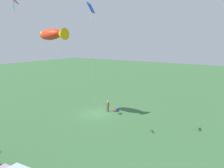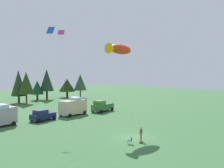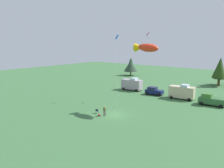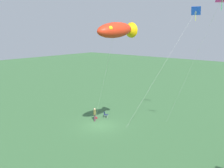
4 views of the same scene
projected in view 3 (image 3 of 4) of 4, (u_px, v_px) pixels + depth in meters
The scene contains 12 objects.
ground_plane at pixel (114, 114), 38.38m from camera, with size 160.00×160.00×0.00m, color #3A693A.
person_kite_flyer at pixel (105, 110), 37.44m from camera, with size 0.54×0.48×1.74m.
folding_chair at pixel (97, 111), 38.82m from camera, with size 0.64×0.64×0.82m.
backpack_on_grass at pixel (99, 115), 37.67m from camera, with size 0.32×0.22×0.22m, color #A51C2A.
van_motorhome_grey at pixel (132, 84), 57.86m from camera, with size 5.56×2.97×3.34m.
car_navy_hatch at pixel (154, 91), 52.80m from camera, with size 4.31×2.45×1.89m.
van_camper_beige at pixel (182, 92), 48.69m from camera, with size 5.59×3.04×3.34m.
truck_green_flatbed at pixel (211, 100), 43.81m from camera, with size 5.16×2.78×2.34m.
treeline_distant at pixel (215, 70), 65.50m from camera, with size 54.16×8.44×8.59m.
kite_large_fish at pixel (146, 48), 38.36m from camera, with size 6.23×7.69×12.40m.
kite_diamond_rainbow at pixel (146, 37), 46.54m from camera, with size 5.75×8.05×14.67m.
kite_diamond_blue at pixel (117, 39), 46.26m from camera, with size 5.07×6.44×14.08m.
Camera 3 is at (22.90, -28.72, 12.32)m, focal length 35.00 mm.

